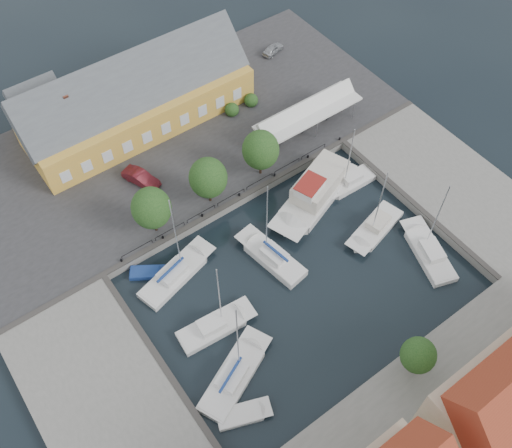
% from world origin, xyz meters
% --- Properties ---
extents(ground, '(140.00, 140.00, 0.00)m').
position_xyz_m(ground, '(0.00, 0.00, 0.00)').
color(ground, black).
rests_on(ground, ground).
extents(north_quay, '(56.00, 26.00, 1.00)m').
position_xyz_m(north_quay, '(0.00, 23.00, 0.50)').
color(north_quay, '#2D2D30').
rests_on(north_quay, ground).
extents(west_quay, '(12.00, 24.00, 1.00)m').
position_xyz_m(west_quay, '(-22.00, -2.00, 0.50)').
color(west_quay, slate).
rests_on(west_quay, ground).
extents(east_quay, '(12.00, 24.00, 1.00)m').
position_xyz_m(east_quay, '(22.00, -2.00, 0.50)').
color(east_quay, slate).
rests_on(east_quay, ground).
extents(south_bank, '(56.00, 14.00, 1.00)m').
position_xyz_m(south_bank, '(0.00, -21.00, 0.50)').
color(south_bank, slate).
rests_on(south_bank, ground).
extents(quay_edge_fittings, '(56.00, 24.72, 0.40)m').
position_xyz_m(quay_edge_fittings, '(0.02, 4.75, 1.06)').
color(quay_edge_fittings, '#383533').
rests_on(quay_edge_fittings, north_quay).
extents(warehouse, '(28.56, 14.00, 9.55)m').
position_xyz_m(warehouse, '(-2.60, 28.36, 4.43)').
color(warehouse, gold).
rests_on(warehouse, north_quay).
extents(tent_canopy, '(14.00, 4.00, 2.83)m').
position_xyz_m(tent_canopy, '(14.00, 14.50, 3.68)').
color(tent_canopy, white).
rests_on(tent_canopy, north_quay).
extents(quay_trees, '(18.20, 4.20, 6.30)m').
position_xyz_m(quay_trees, '(-2.00, 12.00, 4.88)').
color(quay_trees, black).
rests_on(quay_trees, north_quay).
extents(car_silver, '(3.80, 2.31, 1.21)m').
position_xyz_m(car_silver, '(19.68, 29.08, 1.60)').
color(car_silver, '#AEB1B6').
rests_on(car_silver, north_quay).
extents(car_red, '(3.22, 4.92, 1.53)m').
position_xyz_m(car_red, '(-6.94, 18.89, 1.77)').
color(car_red, maroon).
rests_on(car_red, north_quay).
extents(center_sailboat, '(3.83, 8.88, 11.92)m').
position_xyz_m(center_sailboat, '(-0.76, 2.09, 0.36)').
color(center_sailboat, silver).
rests_on(center_sailboat, ground).
extents(trawler, '(13.99, 8.35, 5.00)m').
position_xyz_m(trawler, '(8.47, 5.98, 1.02)').
color(trawler, silver).
rests_on(trawler, ground).
extents(east_boat_a, '(7.00, 2.55, 9.98)m').
position_xyz_m(east_boat_a, '(12.77, 5.11, 0.26)').
color(east_boat_a, silver).
rests_on(east_boat_a, ground).
extents(east_boat_b, '(8.28, 4.45, 10.94)m').
position_xyz_m(east_boat_b, '(10.82, -1.49, 0.26)').
color(east_boat_b, silver).
rests_on(east_boat_b, ground).
extents(east_boat_c, '(5.26, 8.90, 10.98)m').
position_xyz_m(east_boat_c, '(13.21, -7.22, 0.26)').
color(east_boat_c, silver).
rests_on(east_boat_c, ground).
extents(west_boat_a, '(9.68, 5.01, 12.35)m').
position_xyz_m(west_boat_a, '(-10.07, 6.34, 0.27)').
color(west_boat_a, silver).
rests_on(west_boat_a, ground).
extents(west_boat_c, '(8.19, 3.22, 10.86)m').
position_xyz_m(west_boat_c, '(-10.10, -1.04, 0.26)').
color(west_boat_c, silver).
rests_on(west_boat_c, ground).
extents(west_boat_d, '(9.65, 6.48, 12.48)m').
position_xyz_m(west_boat_d, '(-11.43, -6.28, 0.27)').
color(west_boat_d, silver).
rests_on(west_boat_d, ground).
extents(launch_sw, '(5.27, 3.51, 0.98)m').
position_xyz_m(launch_sw, '(-12.78, -9.60, 0.09)').
color(launch_sw, silver).
rests_on(launch_sw, ground).
extents(launch_nw, '(4.07, 3.43, 0.88)m').
position_xyz_m(launch_nw, '(-12.34, 8.33, 0.09)').
color(launch_nw, navy).
rests_on(launch_nw, ground).
extents(townhouses, '(36.30, 8.50, 12.00)m').
position_xyz_m(townhouses, '(1.93, -23.24, 5.82)').
color(townhouses, beige).
rests_on(townhouses, south_bank).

